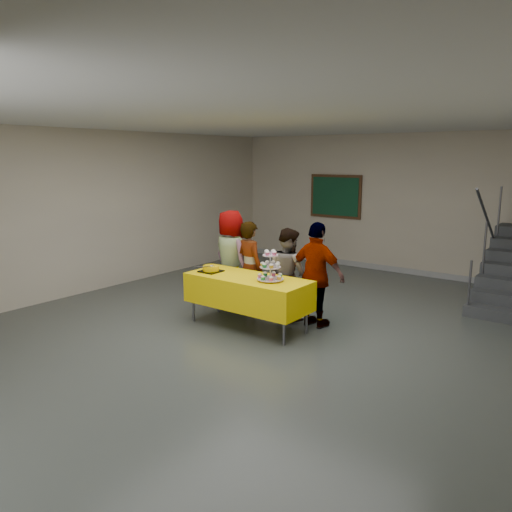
% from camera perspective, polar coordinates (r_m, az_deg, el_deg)
% --- Properties ---
extents(room_shell, '(10.00, 10.04, 3.02)m').
position_cam_1_polar(room_shell, '(6.80, 0.82, 8.18)').
color(room_shell, '#4C514C').
rests_on(room_shell, ground).
extents(bake_table, '(1.88, 0.78, 0.77)m').
position_cam_1_polar(bake_table, '(7.36, -0.94, -4.02)').
color(bake_table, '#595960').
rests_on(bake_table, ground).
extents(cupcake_stand, '(0.38, 0.38, 0.44)m').
position_cam_1_polar(cupcake_stand, '(7.04, 1.65, -1.46)').
color(cupcake_stand, silver).
rests_on(cupcake_stand, bake_table).
extents(bear_cake, '(0.32, 0.36, 0.12)m').
position_cam_1_polar(bear_cake, '(7.65, -5.18, -1.38)').
color(bear_cake, black).
rests_on(bear_cake, bake_table).
extents(schoolchild_a, '(0.91, 0.73, 1.63)m').
position_cam_1_polar(schoolchild_a, '(8.40, -2.90, -0.30)').
color(schoolchild_a, slate).
rests_on(schoolchild_a, ground).
extents(schoolchild_b, '(0.63, 0.50, 1.50)m').
position_cam_1_polar(schoolchild_b, '(7.98, -0.69, -1.37)').
color(schoolchild_b, slate).
rests_on(schoolchild_b, ground).
extents(schoolchild_c, '(0.85, 0.77, 1.43)m').
position_cam_1_polar(schoolchild_c, '(7.76, 3.72, -2.02)').
color(schoolchild_c, slate).
rests_on(schoolchild_c, ground).
extents(schoolchild_d, '(0.94, 0.44, 1.57)m').
position_cam_1_polar(schoolchild_d, '(7.39, 6.95, -2.19)').
color(schoolchild_d, slate).
rests_on(schoolchild_d, ground).
extents(noticeboard, '(1.30, 0.05, 1.00)m').
position_cam_1_polar(noticeboard, '(11.84, 9.07, 6.75)').
color(noticeboard, '#472B16').
rests_on(noticeboard, ground).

